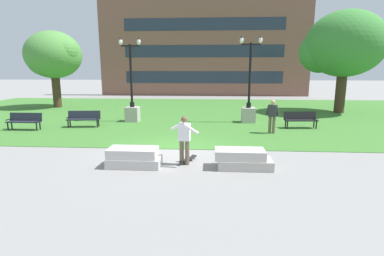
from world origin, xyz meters
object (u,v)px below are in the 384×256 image
(park_bench_near_left, at_px, (84,118))
(lamp_post_right, at_px, (132,105))
(park_bench_far_left, at_px, (300,119))
(lamp_post_left, at_px, (249,105))
(person_skateboarder, at_px, (184,137))
(concrete_block_center, at_px, (134,157))
(skateboard, at_px, (187,160))
(park_bench_near_right, at_px, (25,120))
(concrete_block_left, at_px, (242,159))
(person_bystander_near_lawn, at_px, (272,115))

(park_bench_near_left, bearing_deg, lamp_post_right, 40.48)
(park_bench_far_left, relative_size, lamp_post_left, 0.36)
(person_skateboarder, relative_size, lamp_post_right, 0.34)
(concrete_block_center, distance_m, person_skateboarder, 1.87)
(person_skateboarder, xyz_separation_m, skateboard, (0.06, 0.28, -0.89))
(lamp_post_right, bearing_deg, concrete_block_center, -74.95)
(skateboard, height_order, park_bench_near_left, park_bench_near_left)
(concrete_block_center, bearing_deg, park_bench_near_right, 143.01)
(park_bench_far_left, bearing_deg, park_bench_near_right, -174.43)
(concrete_block_left, distance_m, lamp_post_right, 10.41)
(person_bystander_near_lawn, bearing_deg, concrete_block_center, -135.75)
(park_bench_near_right, height_order, lamp_post_right, lamp_post_right)
(concrete_block_center, height_order, skateboard, concrete_block_center)
(park_bench_near_left, xyz_separation_m, lamp_post_left, (9.48, 2.09, 0.52))
(concrete_block_left, xyz_separation_m, park_bench_far_left, (3.88, 7.01, 0.23))
(person_bystander_near_lawn, bearing_deg, concrete_block_left, -110.18)
(park_bench_near_left, height_order, lamp_post_right, lamp_post_right)
(skateboard, bearing_deg, concrete_block_center, -161.87)
(concrete_block_center, relative_size, park_bench_far_left, 0.98)
(person_skateboarder, bearing_deg, lamp_post_left, 69.21)
(lamp_post_left, height_order, lamp_post_right, lamp_post_left)
(park_bench_far_left, bearing_deg, skateboard, -131.80)
(person_skateboarder, height_order, skateboard, person_skateboarder)
(park_bench_near_right, distance_m, park_bench_far_left, 15.09)
(concrete_block_left, bearing_deg, person_skateboarder, 173.17)
(concrete_block_center, relative_size, lamp_post_right, 0.35)
(concrete_block_left, bearing_deg, lamp_post_right, 125.25)
(park_bench_near_right, bearing_deg, concrete_block_center, -36.99)
(person_skateboarder, height_order, park_bench_near_right, person_skateboarder)
(park_bench_far_left, distance_m, person_bystander_near_lawn, 2.42)
(concrete_block_left, height_order, park_bench_near_right, park_bench_near_right)
(concrete_block_left, relative_size, person_skateboarder, 1.11)
(person_skateboarder, distance_m, lamp_post_right, 9.17)
(park_bench_near_left, bearing_deg, person_bystander_near_lawn, -5.61)
(lamp_post_left, bearing_deg, person_skateboarder, -110.79)
(person_skateboarder, bearing_deg, lamp_post_right, 115.96)
(skateboard, xyz_separation_m, lamp_post_left, (3.12, 8.10, 0.97))
(park_bench_near_left, bearing_deg, concrete_block_center, -55.17)
(concrete_block_left, xyz_separation_m, skateboard, (-1.92, 0.52, -0.22))
(concrete_block_left, height_order, park_bench_near_left, park_bench_near_left)
(skateboard, bearing_deg, park_bench_near_left, 136.63)
(person_skateboarder, relative_size, skateboard, 1.74)
(person_skateboarder, bearing_deg, park_bench_near_left, 135.05)
(person_skateboarder, xyz_separation_m, lamp_post_left, (3.18, 8.38, 0.08))
(lamp_post_right, bearing_deg, lamp_post_left, 1.09)
(concrete_block_center, bearing_deg, person_bystander_near_lawn, 44.25)
(concrete_block_center, height_order, park_bench_near_left, park_bench_near_left)
(skateboard, relative_size, person_bystander_near_lawn, 0.57)
(person_skateboarder, height_order, lamp_post_right, lamp_post_right)
(lamp_post_right, relative_size, person_bystander_near_lawn, 2.97)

